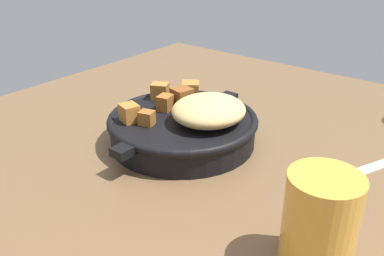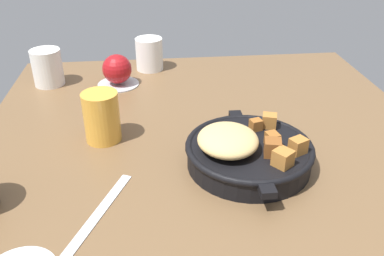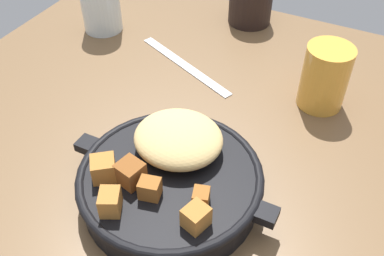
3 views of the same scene
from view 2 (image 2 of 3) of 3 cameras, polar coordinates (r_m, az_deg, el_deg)
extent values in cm
cube|color=brown|center=(78.55, 2.76, -3.89)|extent=(102.13, 90.81, 2.40)
cylinder|color=black|center=(73.55, 7.80, -3.69)|extent=(21.61, 21.61, 4.12)
torus|color=black|center=(72.62, 7.89, -2.54)|extent=(22.38, 22.38, 1.20)
cube|color=black|center=(82.90, 6.02, 1.66)|extent=(2.64, 2.40, 1.20)
cube|color=black|center=(63.31, 10.32, -8.49)|extent=(2.64, 2.40, 1.20)
ellipsoid|color=tan|center=(69.86, 4.96, -1.65)|extent=(11.09, 10.32, 3.71)
cube|color=#935623|center=(72.46, 10.98, -1.52)|extent=(2.73, 2.45, 2.34)
cube|color=brown|center=(69.66, 11.02, -2.68)|extent=(3.34, 3.29, 2.79)
cube|color=#A86B2D|center=(67.39, 12.40, -4.06)|extent=(3.82, 3.82, 2.75)
cube|color=#935623|center=(76.71, 8.78, 0.41)|extent=(2.29, 2.45, 2.02)
cube|color=#A86B2D|center=(71.23, 14.38, -2.39)|extent=(3.16, 3.36, 2.66)
cube|color=#A86B2D|center=(77.97, 10.59, 0.98)|extent=(2.97, 3.14, 2.58)
cylinder|color=#B7BABF|center=(106.72, -10.08, 6.03)|extent=(10.35, 10.35, 0.60)
sphere|color=maroon|center=(105.25, -10.27, 7.98)|extent=(7.25, 7.25, 7.25)
cube|color=silver|center=(64.50, -13.13, -11.84)|extent=(20.75, 10.20, 0.36)
cylinder|color=gold|center=(80.93, -12.31, 1.51)|extent=(6.90, 6.90, 9.85)
cylinder|color=white|center=(114.33, -5.89, 10.08)|extent=(7.24, 7.24, 8.59)
cylinder|color=silver|center=(109.85, -19.26, 7.86)|extent=(7.35, 7.35, 9.00)
camera|label=1|loc=(1.05, -18.02, 21.27)|focal=38.79mm
camera|label=3|loc=(0.90, 28.07, 27.55)|focal=41.27mm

